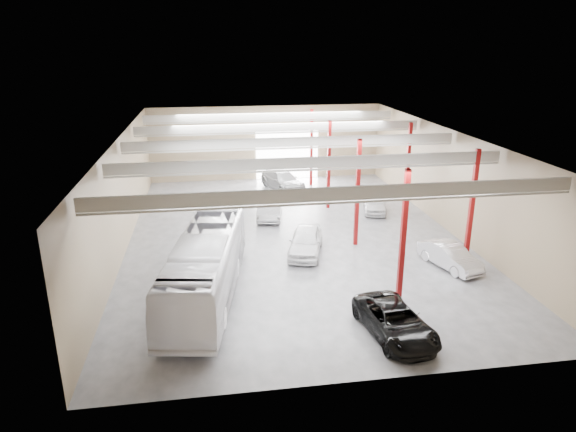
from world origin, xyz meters
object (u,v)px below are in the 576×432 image
object	(u,v)px
car_row_a	(306,241)
car_row_b	(270,206)
car_right_far	(375,203)
black_sedan	(395,321)
coach_bus	(206,266)
car_right_near	(450,256)
car_row_c	(283,180)

from	to	relation	value
car_row_a	car_row_b	size ratio (longest dim) A/B	0.97
car_row_b	car_right_far	world-z (taller)	car_row_b
car_row_a	car_row_b	bearing A→B (deg)	116.55
black_sedan	car_right_far	world-z (taller)	black_sedan
car_row_b	car_right_far	bearing A→B (deg)	9.51
car_right_far	coach_bus	bearing A→B (deg)	-121.69
car_right_near	coach_bus	bearing A→B (deg)	169.09
car_right_near	car_right_far	world-z (taller)	car_right_near
car_row_c	car_right_near	bearing A→B (deg)	-87.82
car_row_b	car_right_near	xyz separation A→B (m)	(9.39, -10.87, -0.11)
black_sedan	car_right_near	bearing A→B (deg)	41.53
car_row_a	car_right_near	size ratio (longest dim) A/B	1.12
car_row_a	car_right_far	bearing A→B (deg)	63.47
black_sedan	coach_bus	bearing A→B (deg)	141.02
black_sedan	car_right_far	bearing A→B (deg)	67.62
car_row_a	car_right_far	size ratio (longest dim) A/B	1.17
car_row_a	car_right_far	distance (m)	10.21
car_row_c	car_right_far	size ratio (longest dim) A/B	1.36
coach_bus	black_sedan	world-z (taller)	coach_bus
black_sedan	car_row_b	size ratio (longest dim) A/B	1.04
car_right_near	car_right_far	size ratio (longest dim) A/B	1.04
coach_bus	car_row_c	distance (m)	21.00
coach_bus	car_row_a	bearing A→B (deg)	47.71
car_right_near	car_right_far	bearing A→B (deg)	78.96
car_right_far	car_row_a	bearing A→B (deg)	-117.64
car_row_a	car_row_c	xyz separation A→B (m)	(0.72, 15.00, -0.01)
car_row_b	black_sedan	bearing A→B (deg)	-68.89
black_sedan	car_row_a	world-z (taller)	car_row_a
coach_bus	car_row_c	xyz separation A→B (m)	(6.90, 19.82, -0.88)
black_sedan	car_row_a	distance (m)	10.24
coach_bus	car_row_c	size ratio (longest dim) A/B	2.17
car_row_a	car_row_c	world-z (taller)	car_row_a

